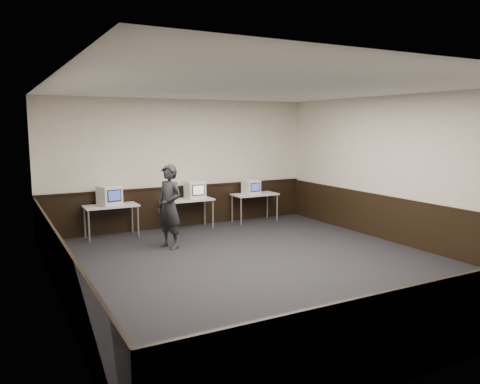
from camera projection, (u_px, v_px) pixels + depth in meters
name	position (u px, v px, depth m)	size (l,w,h in m)	color
floor	(263.00, 267.00, 8.53)	(8.00, 8.00, 0.00)	black
ceiling	(265.00, 88.00, 8.07)	(8.00, 8.00, 0.00)	white
back_wall	(182.00, 164.00, 11.79)	(7.00, 7.00, 0.00)	beige
front_wall	(465.00, 219.00, 4.81)	(7.00, 7.00, 0.00)	beige
left_wall	(54.00, 193.00, 6.66)	(8.00, 8.00, 0.00)	beige
right_wall	(405.00, 171.00, 9.94)	(8.00, 8.00, 0.00)	beige
wainscot_back	(183.00, 207.00, 11.93)	(6.98, 0.04, 1.00)	black
wainscot_front	(456.00, 320.00, 4.99)	(6.98, 0.04, 1.00)	black
wainscot_left	(60.00, 267.00, 6.83)	(0.04, 7.98, 1.00)	black
wainscot_right	(401.00, 221.00, 10.09)	(0.04, 7.98, 1.00)	black
wainscot_rail	(183.00, 186.00, 11.84)	(6.98, 0.06, 0.04)	black
desk_left	(111.00, 208.00, 10.68)	(1.20, 0.60, 0.75)	silver
desk_center	(188.00, 202.00, 11.57)	(1.20, 0.60, 0.75)	silver
desk_right	(255.00, 196.00, 12.46)	(1.20, 0.60, 0.75)	silver
emac_left	(109.00, 195.00, 10.62)	(0.55, 0.57, 0.45)	white
emac_center	(195.00, 190.00, 11.61)	(0.44, 0.48, 0.43)	white
emac_right	(251.00, 187.00, 12.32)	(0.41, 0.43, 0.38)	white
person	(169.00, 207.00, 9.73)	(0.64, 0.42, 1.76)	black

